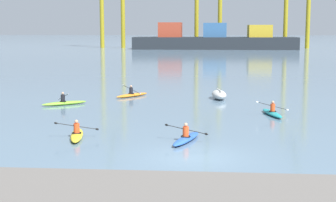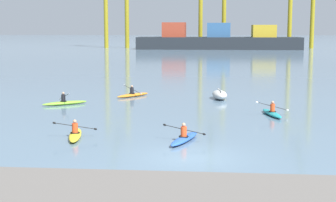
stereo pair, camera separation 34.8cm
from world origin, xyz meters
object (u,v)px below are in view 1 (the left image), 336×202
kayak_teal (272,113)px  kayak_lime (64,103)px  kayak_orange (132,95)px  kayak_blue (186,138)px  capsized_dinghy (219,95)px  kayak_yellow (77,134)px  container_barge (214,40)px

kayak_teal → kayak_lime: size_ratio=1.12×
kayak_lime → kayak_orange: bearing=49.0°
kayak_orange → kayak_lime: size_ratio=0.99×
kayak_teal → kayak_lime: 15.01m
kayak_blue → capsized_dinghy: bearing=83.0°
kayak_blue → kayak_yellow: same height
capsized_dinghy → kayak_blue: bearing=-97.0°
capsized_dinghy → kayak_teal: 8.07m
kayak_blue → kayak_lime: 14.85m
kayak_orange → container_barge: bearing=85.6°
kayak_blue → kayak_yellow: size_ratio=0.99×
kayak_yellow → kayak_lime: size_ratio=1.12×
container_barge → kayak_lime: 103.66m
kayak_blue → kayak_yellow: (-5.63, 0.40, 0.00)m
capsized_dinghy → kayak_teal: (3.28, -7.37, -0.18)m
container_barge → kayak_blue: size_ratio=12.73×
container_barge → kayak_lime: size_ratio=14.12×
capsized_dinghy → kayak_teal: kayak_teal is taller
kayak_yellow → kayak_blue: bearing=-4.1°
capsized_dinghy → kayak_orange: size_ratio=0.89×
kayak_teal → kayak_lime: (-14.64, 3.32, -0.00)m
kayak_blue → kayak_lime: size_ratio=1.11×
capsized_dinghy → kayak_blue: 15.61m
kayak_blue → kayak_teal: size_ratio=0.99×
container_barge → kayak_orange: container_barge is taller
container_barge → capsized_dinghy: container_barge is taller
kayak_orange → kayak_lime: bearing=-131.0°
kayak_orange → kayak_lime: 6.50m
container_barge → kayak_yellow: container_barge is taller
capsized_dinghy → kayak_yellow: (-7.53, -15.09, -0.18)m
kayak_yellow → kayak_lime: (-3.83, 11.04, -0.00)m
kayak_orange → kayak_yellow: bearing=-91.5°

